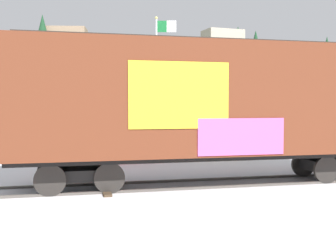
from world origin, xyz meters
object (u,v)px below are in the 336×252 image
Objects in this scene: freight_car at (217,102)px; parked_car_red at (107,142)px; parked_car_silver at (319,139)px; flagpole at (160,66)px; parked_car_tan at (207,141)px.

parked_car_red is at bearing 115.43° from freight_car.
parked_car_silver is (7.59, 6.66, -1.88)m from freight_car.
parked_car_silver is at bearing 41.26° from freight_car.
flagpole reaches higher than freight_car.
flagpole is 8.13m from parked_car_tan.
freight_car reaches higher than parked_car_tan.
freight_car is at bearing -64.57° from parked_car_red.
freight_car is 7.37m from parked_car_tan.
flagpole reaches higher than parked_car_tan.
flagpole is 1.79× the size of parked_car_silver.
freight_car is 1.64× the size of flagpole.
freight_car is at bearing -103.50° from parked_car_tan.
parked_car_tan is at bearing -79.99° from flagpole.
parked_car_silver is at bearing -1.15° from parked_car_red.
parked_car_tan is at bearing 0.69° from parked_car_red.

